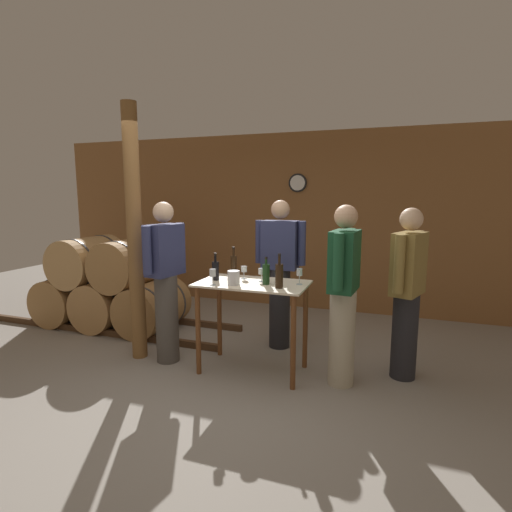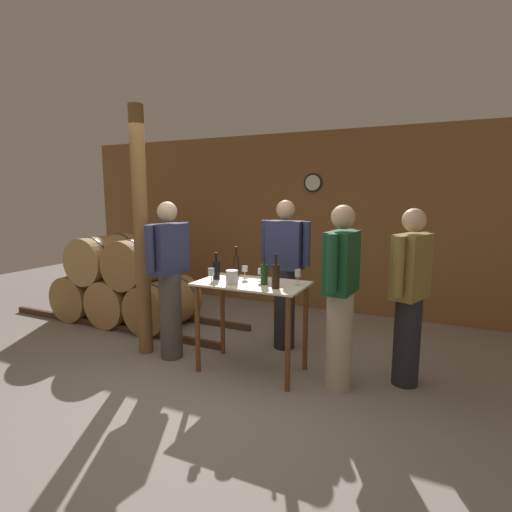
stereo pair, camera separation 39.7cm
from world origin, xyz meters
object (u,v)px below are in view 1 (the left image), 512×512
object	(u,v)px
wine_glass_far_side	(299,273)
wine_bottle_right	(279,275)
wine_bottle_center	(266,274)
ice_bucket	(234,278)
wine_glass_near_right	(262,272)
person_visitor_with_scarf	(280,271)
wine_bottle_far_left	(216,270)
wine_bottle_left	(234,265)
wooden_post	(135,235)
person_visitor_bearded	(407,290)
person_visitor_near_door	(166,279)
wine_glass_near_left	(213,273)
wine_glass_near_center	(244,270)
person_host	(343,292)

from	to	relation	value
wine_glass_far_side	wine_bottle_right	bearing A→B (deg)	-125.40
wine_bottle_center	ice_bucket	xyz separation A→B (m)	(-0.29, -0.11, -0.04)
wine_glass_near_right	person_visitor_with_scarf	xyz separation A→B (m)	(0.00, 0.65, -0.11)
wine_glass_near_right	wine_glass_far_side	world-z (taller)	wine_glass_far_side
wine_bottle_far_left	wine_bottle_left	xyz separation A→B (m)	(0.09, 0.27, 0.01)
wooden_post	wine_bottle_center	world-z (taller)	wooden_post
person_visitor_bearded	wine_glass_far_side	bearing A→B (deg)	-164.01
person_visitor_near_door	wooden_post	bearing A→B (deg)	-178.91
person_visitor_with_scarf	person_visitor_near_door	xyz separation A→B (m)	(-1.01, -0.79, -0.01)
wine_bottle_far_left	wine_bottle_center	distance (m)	0.54
wine_glass_far_side	ice_bucket	bearing A→B (deg)	-160.39
wine_bottle_center	wine_glass_far_side	size ratio (longest dim) A/B	1.72
wine_bottle_right	person_visitor_near_door	distance (m)	1.26
wine_bottle_left	wine_glass_near_left	bearing A→B (deg)	-91.44
wine_glass_near_center	wine_glass_far_side	bearing A→B (deg)	-5.97
wooden_post	person_visitor_bearded	size ratio (longest dim) A/B	1.63
ice_bucket	person_visitor_near_door	world-z (taller)	person_visitor_near_door
person_host	wine_bottle_left	bearing A→B (deg)	168.30
wine_bottle_center	wine_glass_near_center	bearing A→B (deg)	150.92
wine_glass_near_center	person_visitor_near_door	xyz separation A→B (m)	(-0.80, -0.21, -0.11)
person_visitor_with_scarf	person_visitor_bearded	size ratio (longest dim) A/B	1.04
wine_glass_near_left	wine_glass_far_side	size ratio (longest dim) A/B	1.01
wine_glass_near_right	person_visitor_near_door	xyz separation A→B (m)	(-1.01, -0.14, -0.11)
wine_glass_near_left	person_visitor_with_scarf	xyz separation A→B (m)	(0.39, 0.95, -0.12)
wine_bottle_right	person_visitor_with_scarf	distance (m)	0.89
wine_bottle_right	wine_glass_far_side	world-z (taller)	wine_bottle_right
person_visitor_bearded	wine_glass_near_left	bearing A→B (deg)	-161.53
wine_bottle_far_left	person_host	bearing A→B (deg)	1.05
wine_bottle_far_left	wine_bottle_right	distance (m)	0.71
wine_bottle_left	wine_bottle_right	bearing A→B (deg)	-31.95
ice_bucket	person_visitor_bearded	distance (m)	1.66
wine_glass_near_right	person_visitor_bearded	xyz separation A→B (m)	(1.36, 0.28, -0.14)
ice_bucket	person_visitor_bearded	bearing A→B (deg)	17.38
wine_bottle_far_left	wine_bottle_center	size ratio (longest dim) A/B	1.04
wine_bottle_center	wine_glass_near_center	distance (m)	0.33
wine_bottle_left	wine_bottle_right	world-z (taller)	wine_bottle_right
wine_bottle_center	wine_glass_near_right	world-z (taller)	wine_bottle_center
person_visitor_bearded	ice_bucket	bearing A→B (deg)	-162.62
wine_glass_near_right	person_visitor_with_scarf	world-z (taller)	person_visitor_with_scarf
wine_bottle_center	wine_bottle_right	distance (m)	0.19
person_host	person_visitor_near_door	xyz separation A→B (m)	(-1.82, -0.08, 0.01)
wine_glass_near_center	wine_glass_near_right	distance (m)	0.22
person_visitor_bearded	wine_bottle_left	bearing A→B (deg)	-176.77
wooden_post	wine_glass_near_right	xyz separation A→B (m)	(1.37, 0.15, -0.34)
ice_bucket	person_visitor_bearded	xyz separation A→B (m)	(1.58, 0.49, -0.11)
wine_glass_near_left	ice_bucket	world-z (taller)	wine_glass_near_left
wine_bottle_center	wine_glass_near_right	xyz separation A→B (m)	(-0.08, 0.10, -0.01)
wine_bottle_far_left	wine_glass_far_side	distance (m)	0.85
wooden_post	person_visitor_near_door	xyz separation A→B (m)	(0.35, 0.01, -0.45)
wine_glass_near_left	wine_glass_near_center	world-z (taller)	wine_glass_near_left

